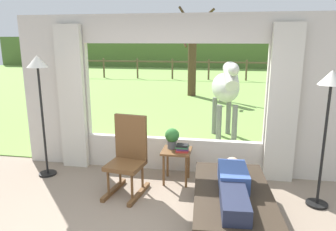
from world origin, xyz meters
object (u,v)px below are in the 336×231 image
(recliner_sofa, at_px, (232,206))
(horse, at_px, (226,89))
(rocking_chair, at_px, (128,156))
(side_table, at_px, (177,156))
(potted_plant, at_px, (172,137))
(floor_lamp_left, at_px, (39,80))
(book_stack, at_px, (182,148))
(floor_lamp_right, at_px, (329,98))
(reclining_person, at_px, (233,184))
(pasture_tree, at_px, (192,53))

(recliner_sofa, height_order, horse, horse)
(rocking_chair, distance_m, side_table, 0.78)
(potted_plant, height_order, floor_lamp_left, floor_lamp_left)
(book_stack, distance_m, floor_lamp_right, 2.08)
(floor_lamp_left, distance_m, floor_lamp_right, 4.09)
(reclining_person, distance_m, side_table, 1.34)
(recliner_sofa, distance_m, floor_lamp_left, 3.36)
(rocking_chair, relative_size, potted_plant, 3.50)
(side_table, bearing_deg, potted_plant, 143.13)
(pasture_tree, bearing_deg, side_table, -85.98)
(book_stack, relative_size, floor_lamp_left, 0.10)
(rocking_chair, bearing_deg, book_stack, 35.22)
(rocking_chair, distance_m, pasture_tree, 8.28)
(book_stack, xyz_separation_m, floor_lamp_right, (1.86, -0.33, 0.87))
(side_table, bearing_deg, pasture_tree, 94.02)
(floor_lamp_right, bearing_deg, floor_lamp_left, 175.94)
(side_table, bearing_deg, book_stack, -32.43)
(rocking_chair, bearing_deg, reclining_person, -14.89)
(side_table, relative_size, potted_plant, 1.63)
(reclining_person, height_order, rocking_chair, rocking_chair)
(book_stack, bearing_deg, pasture_tree, 94.68)
(floor_lamp_right, height_order, horse, floor_lamp_right)
(recliner_sofa, relative_size, side_table, 3.37)
(reclining_person, relative_size, rocking_chair, 1.28)
(horse, distance_m, pasture_tree, 5.75)
(potted_plant, bearing_deg, side_table, -36.87)
(side_table, distance_m, book_stack, 0.19)
(side_table, xyz_separation_m, potted_plant, (-0.08, 0.06, 0.28))
(reclining_person, xyz_separation_m, horse, (-0.10, 3.24, 0.63))
(book_stack, xyz_separation_m, pasture_tree, (-0.64, 7.84, 1.07))
(rocking_chair, height_order, floor_lamp_left, floor_lamp_left)
(recliner_sofa, bearing_deg, floor_lamp_right, 24.94)
(side_table, height_order, potted_plant, potted_plant)
(floor_lamp_left, bearing_deg, recliner_sofa, -17.16)
(book_stack, distance_m, pasture_tree, 7.93)
(book_stack, bearing_deg, floor_lamp_right, -9.98)
(recliner_sofa, distance_m, horse, 3.33)
(pasture_tree, bearing_deg, floor_lamp_right, -72.94)
(recliner_sofa, height_order, potted_plant, potted_plant)
(potted_plant, distance_m, pasture_tree, 7.79)
(reclining_person, distance_m, floor_lamp_right, 1.61)
(floor_lamp_left, relative_size, pasture_tree, 0.58)
(reclining_person, height_order, horse, horse)
(recliner_sofa, relative_size, potted_plant, 5.48)
(floor_lamp_right, relative_size, pasture_tree, 0.54)
(rocking_chair, bearing_deg, floor_lamp_left, 176.00)
(potted_plant, bearing_deg, pasture_tree, 93.46)
(recliner_sofa, height_order, reclining_person, reclining_person)
(potted_plant, bearing_deg, floor_lamp_right, -12.40)
(reclining_person, distance_m, floor_lamp_left, 3.26)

